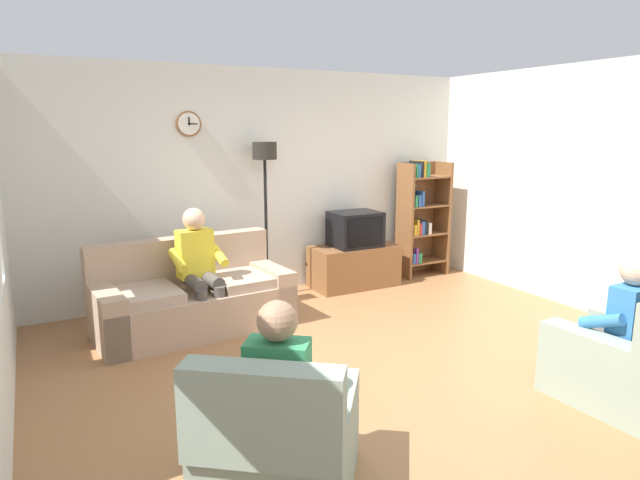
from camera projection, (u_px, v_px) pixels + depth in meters
name	position (u px, v px, depth m)	size (l,w,h in m)	color
ground_plane	(388.00, 368.00, 4.66)	(12.00, 12.00, 0.00)	#9E6B42
back_wall_assembly	(265.00, 183.00, 6.69)	(6.20, 0.17, 2.70)	silver
right_wall	(617.00, 192.00, 5.71)	(0.12, 5.80, 2.70)	silver
couch	(193.00, 299.00, 5.52)	(1.97, 1.03, 0.90)	tan
tv_stand	(354.00, 266.00, 7.03)	(1.10, 0.56, 0.53)	brown
tv	(355.00, 229.00, 6.91)	(0.60, 0.49, 0.44)	black
bookshelf	(420.00, 217.00, 7.49)	(0.68, 0.36, 1.59)	brown
floor_lamp	(265.00, 177.00, 6.35)	(0.28, 0.28, 1.85)	black
armchair_near_window	(279.00, 445.00, 3.02)	(1.17, 1.18, 0.90)	gray
armchair_near_bookshelf	(626.00, 365.00, 4.04)	(0.84, 0.92, 0.90)	gray
person_on_couch	(199.00, 264.00, 5.37)	(0.54, 0.56, 1.24)	yellow
person_in_left_armchair	(282.00, 385.00, 3.04)	(0.62, 0.64, 1.12)	#338C59
person_in_right_armchair	(619.00, 321.00, 4.05)	(0.53, 0.55, 1.12)	#3372B2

